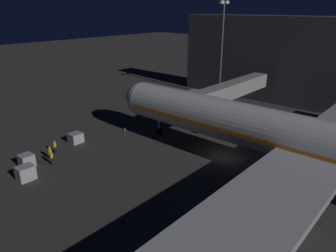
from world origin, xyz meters
name	(u,v)px	position (x,y,z in m)	size (l,w,h in m)	color
ground_plane	(223,157)	(0.00, 0.00, 0.00)	(320.00, 320.00, 0.00)	#383533
jet_bridge	(225,92)	(-12.28, -7.72, 5.21)	(22.97, 3.40, 6.74)	#9E9E99
apron_floodlight_mast	(222,44)	(-25.50, -17.18, 11.41)	(2.90, 0.50, 19.89)	#59595E
baggage_container_near_belt	(27,161)	(18.42, -16.91, 0.82)	(1.60, 1.59, 1.64)	#B7BABF
baggage_container_far_row	(26,173)	(20.00, -13.90, 0.85)	(1.89, 1.52, 1.70)	#B7BABF
baggage_container_spare	(76,138)	(10.08, -18.93, 0.71)	(1.79, 1.69, 1.43)	#B7BABF
ground_crew_near_nose_gear	(52,157)	(16.07, -15.08, 1.03)	(0.40, 0.40, 1.86)	black
ground_crew_marshaller_fwd	(50,152)	(15.40, -16.68, 0.99)	(0.40, 0.40, 1.80)	black
ground_crew_under_port_wing	(55,146)	(13.97, -17.92, 0.98)	(0.40, 0.40, 1.78)	black
traffic_cone_nose_port	(144,122)	(-2.20, -17.14, 0.28)	(0.36, 0.36, 0.55)	orange
traffic_cone_nose_starboard	(125,129)	(2.20, -17.14, 0.28)	(0.36, 0.36, 0.55)	orange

